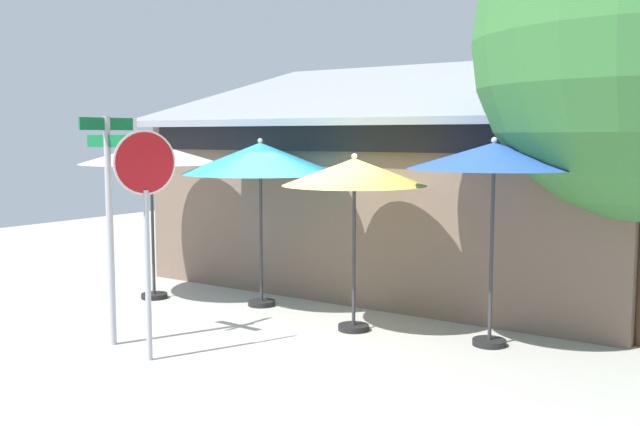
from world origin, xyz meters
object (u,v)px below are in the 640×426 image
patio_umbrella_mustard_right (354,174)px  patio_umbrella_royal_blue_far_right (494,158)px  street_sign_post (109,207)px  patio_umbrella_ivory_left (151,155)px  stop_sign (146,201)px  patio_umbrella_teal_center (260,159)px

patio_umbrella_mustard_right → patio_umbrella_royal_blue_far_right: size_ratio=0.92×
street_sign_post → patio_umbrella_ivory_left: (-1.62, 2.23, 0.61)m
stop_sign → street_sign_post: bearing=167.4°
stop_sign → patio_umbrella_mustard_right: 2.93m
stop_sign → patio_umbrella_ivory_left: size_ratio=1.04×
street_sign_post → patio_umbrella_royal_blue_far_right: bearing=33.6°
stop_sign → patio_umbrella_teal_center: (-0.67, 3.04, 0.41)m
patio_umbrella_ivory_left → patio_umbrella_mustard_right: size_ratio=1.08×
patio_umbrella_royal_blue_far_right → patio_umbrella_mustard_right: bearing=-169.0°
stop_sign → patio_umbrella_royal_blue_far_right: (3.23, 2.95, 0.50)m
patio_umbrella_teal_center → patio_umbrella_mustard_right: bearing=-12.5°
patio_umbrella_mustard_right → street_sign_post: bearing=-133.5°
patio_umbrella_teal_center → patio_umbrella_mustard_right: (2.03, -0.45, -0.16)m
street_sign_post → patio_umbrella_teal_center: size_ratio=1.11×
patio_umbrella_ivory_left → patio_umbrella_royal_blue_far_right: patio_umbrella_royal_blue_far_right is taller
street_sign_post → patio_umbrella_ivory_left: street_sign_post is taller
street_sign_post → patio_umbrella_mustard_right: street_sign_post is taller
street_sign_post → patio_umbrella_teal_center: 2.90m
patio_umbrella_mustard_right → patio_umbrella_royal_blue_far_right: bearing=11.0°
stop_sign → patio_umbrella_ivory_left: bearing=136.0°
street_sign_post → patio_umbrella_teal_center: (0.23, 2.83, 0.55)m
patio_umbrella_teal_center → patio_umbrella_royal_blue_far_right: patio_umbrella_royal_blue_far_right is taller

